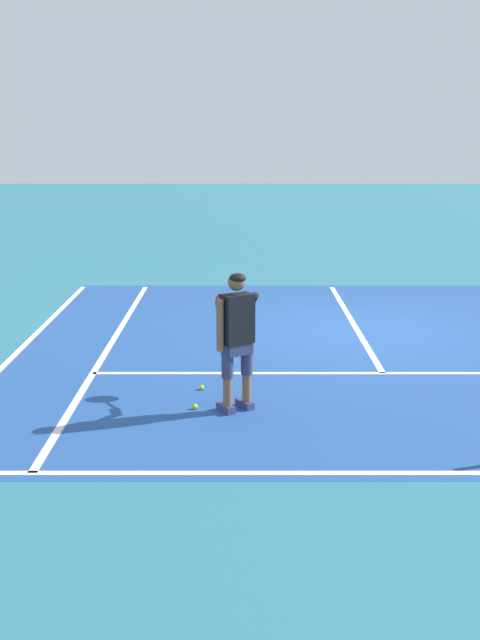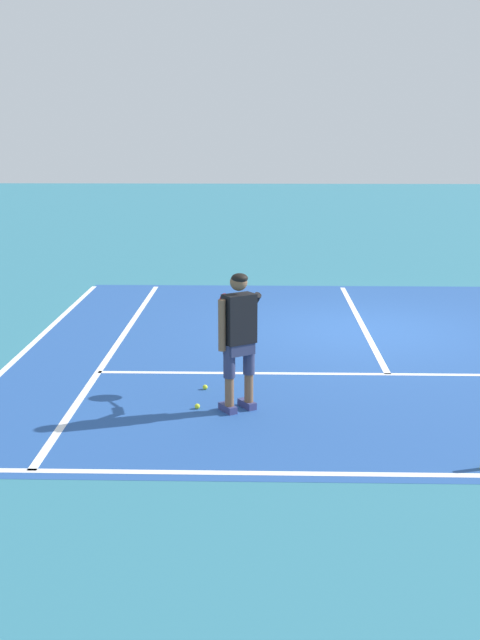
% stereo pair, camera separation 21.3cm
% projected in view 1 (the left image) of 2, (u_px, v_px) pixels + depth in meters
% --- Properties ---
extents(ground_plane, '(80.00, 80.00, 0.00)m').
position_uv_depth(ground_plane, '(360.00, 330.00, 13.71)').
color(ground_plane, teal).
extents(court_inner_surface, '(10.98, 10.18, 0.00)m').
position_uv_depth(court_inner_surface, '(369.00, 345.00, 12.68)').
color(court_inner_surface, '#234C93').
rests_on(court_inner_surface, ground).
extents(line_baseline, '(10.98, 0.10, 0.01)m').
position_uv_depth(line_baseline, '(445.00, 473.00, 7.92)').
color(line_baseline, white).
rests_on(line_baseline, ground).
extents(line_service, '(8.23, 0.10, 0.01)m').
position_uv_depth(line_service, '(386.00, 373.00, 11.21)').
color(line_service, white).
rests_on(line_service, ground).
extents(line_centre_service, '(0.10, 6.40, 0.01)m').
position_uv_depth(line_centre_service, '(355.00, 321.00, 14.32)').
color(line_centre_service, white).
rests_on(line_centre_service, ground).
extents(line_singles_left, '(0.10, 9.78, 0.01)m').
position_uv_depth(line_singles_left, '(113.00, 345.00, 12.69)').
color(line_singles_left, white).
rests_on(line_singles_left, ground).
extents(line_doubles_left, '(0.10, 9.78, 0.01)m').
position_uv_depth(line_doubles_left, '(27.00, 345.00, 12.70)').
color(line_doubles_left, white).
rests_on(line_doubles_left, ground).
extents(tennis_player, '(0.58, 1.22, 1.71)m').
position_uv_depth(tennis_player, '(239.00, 332.00, 9.52)').
color(tennis_player, navy).
rests_on(tennis_player, ground).
extents(tennis_ball_near_feet, '(0.07, 0.07, 0.07)m').
position_uv_depth(tennis_ball_near_feet, '(198.00, 407.00, 9.76)').
color(tennis_ball_near_feet, '#CCE02D').
rests_on(tennis_ball_near_feet, ground).
extents(tennis_ball_by_baseline, '(0.07, 0.07, 0.07)m').
position_uv_depth(tennis_ball_by_baseline, '(204.00, 387.00, 10.50)').
color(tennis_ball_by_baseline, '#CCE02D').
rests_on(tennis_ball_by_baseline, ground).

